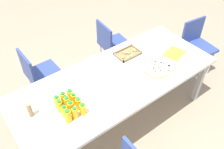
# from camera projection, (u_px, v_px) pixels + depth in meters

# --- Properties ---
(ground_plane) EXTENTS (12.00, 12.00, 0.00)m
(ground_plane) POSITION_uv_depth(u_px,v_px,m) (116.00, 119.00, 3.11)
(ground_plane) COLOR gray
(party_table) EXTENTS (2.32, 0.95, 0.73)m
(party_table) POSITION_uv_depth(u_px,v_px,m) (116.00, 81.00, 2.65)
(party_table) COLOR silver
(party_table) RESTS_ON ground_plane
(chair_end) EXTENTS (0.44, 0.44, 0.83)m
(chair_end) POSITION_uv_depth(u_px,v_px,m) (196.00, 43.00, 3.50)
(chair_end) COLOR #33478C
(chair_end) RESTS_ON ground_plane
(chair_far_left) EXTENTS (0.41, 0.41, 0.83)m
(chair_far_left) POSITION_uv_depth(u_px,v_px,m) (38.00, 73.00, 3.02)
(chair_far_left) COLOR #33478C
(chair_far_left) RESTS_ON ground_plane
(chair_far_right) EXTENTS (0.43, 0.43, 0.83)m
(chair_far_right) POSITION_uv_depth(u_px,v_px,m) (111.00, 43.00, 3.50)
(chair_far_right) COLOR #33478C
(chair_far_right) RESTS_ON ground_plane
(juice_bottle_0) EXTENTS (0.06, 0.06, 0.15)m
(juice_bottle_0) POSITION_uv_depth(u_px,v_px,m) (68.00, 116.00, 2.14)
(juice_bottle_0) COLOR #F9AE14
(juice_bottle_0) RESTS_ON party_table
(juice_bottle_1) EXTENTS (0.06, 0.06, 0.14)m
(juice_bottle_1) POSITION_uv_depth(u_px,v_px,m) (75.00, 113.00, 2.18)
(juice_bottle_1) COLOR #FAAC14
(juice_bottle_1) RESTS_ON party_table
(juice_bottle_2) EXTENTS (0.06, 0.06, 0.14)m
(juice_bottle_2) POSITION_uv_depth(u_px,v_px,m) (83.00, 109.00, 2.21)
(juice_bottle_2) COLOR #FAAD14
(juice_bottle_2) RESTS_ON party_table
(juice_bottle_3) EXTENTS (0.06, 0.06, 0.14)m
(juice_bottle_3) POSITION_uv_depth(u_px,v_px,m) (65.00, 111.00, 2.18)
(juice_bottle_3) COLOR #FAAE14
(juice_bottle_3) RESTS_ON party_table
(juice_bottle_4) EXTENTS (0.06, 0.06, 0.14)m
(juice_bottle_4) POSITION_uv_depth(u_px,v_px,m) (71.00, 107.00, 2.22)
(juice_bottle_4) COLOR #FAAC14
(juice_bottle_4) RESTS_ON party_table
(juice_bottle_5) EXTENTS (0.06, 0.06, 0.14)m
(juice_bottle_5) POSITION_uv_depth(u_px,v_px,m) (79.00, 104.00, 2.25)
(juice_bottle_5) COLOR #FAAC14
(juice_bottle_5) RESTS_ON party_table
(juice_bottle_6) EXTENTS (0.05, 0.05, 0.15)m
(juice_bottle_6) POSITION_uv_depth(u_px,v_px,m) (60.00, 106.00, 2.22)
(juice_bottle_6) COLOR #F9AD14
(juice_bottle_6) RESTS_ON party_table
(juice_bottle_7) EXTENTS (0.06, 0.06, 0.14)m
(juice_bottle_7) POSITION_uv_depth(u_px,v_px,m) (67.00, 102.00, 2.26)
(juice_bottle_7) COLOR #FAAC14
(juice_bottle_7) RESTS_ON party_table
(juice_bottle_8) EXTENTS (0.05, 0.05, 0.14)m
(juice_bottle_8) POSITION_uv_depth(u_px,v_px,m) (74.00, 99.00, 2.29)
(juice_bottle_8) COLOR #F9AE14
(juice_bottle_8) RESTS_ON party_table
(juice_bottle_9) EXTENTS (0.06, 0.06, 0.14)m
(juice_bottle_9) POSITION_uv_depth(u_px,v_px,m) (57.00, 102.00, 2.27)
(juice_bottle_9) COLOR #F9AC14
(juice_bottle_9) RESTS_ON party_table
(juice_bottle_10) EXTENTS (0.06, 0.06, 0.14)m
(juice_bottle_10) POSITION_uv_depth(u_px,v_px,m) (63.00, 98.00, 2.31)
(juice_bottle_10) COLOR #F9AC14
(juice_bottle_10) RESTS_ON party_table
(juice_bottle_11) EXTENTS (0.06, 0.06, 0.13)m
(juice_bottle_11) POSITION_uv_depth(u_px,v_px,m) (70.00, 95.00, 2.34)
(juice_bottle_11) COLOR #F9AE14
(juice_bottle_11) RESTS_ON party_table
(fruit_pizza) EXTENTS (0.33, 0.33, 0.05)m
(fruit_pizza) POSITION_uv_depth(u_px,v_px,m) (157.00, 68.00, 2.71)
(fruit_pizza) COLOR tan
(fruit_pizza) RESTS_ON party_table
(snack_tray) EXTENTS (0.30, 0.20, 0.04)m
(snack_tray) POSITION_uv_depth(u_px,v_px,m) (128.00, 54.00, 2.91)
(snack_tray) COLOR olive
(snack_tray) RESTS_ON party_table
(plate_stack) EXTENTS (0.20, 0.20, 0.02)m
(plate_stack) POSITION_uv_depth(u_px,v_px,m) (130.00, 80.00, 2.58)
(plate_stack) COLOR silver
(plate_stack) RESTS_ON party_table
(napkin_stack) EXTENTS (0.15, 0.15, 0.02)m
(napkin_stack) POSITION_uv_depth(u_px,v_px,m) (93.00, 69.00, 2.70)
(napkin_stack) COLOR white
(napkin_stack) RESTS_ON party_table
(cardboard_tube) EXTENTS (0.04, 0.04, 0.16)m
(cardboard_tube) POSITION_uv_depth(u_px,v_px,m) (30.00, 110.00, 2.18)
(cardboard_tube) COLOR #9E7A56
(cardboard_tube) RESTS_ON party_table
(paper_folder) EXTENTS (0.30, 0.25, 0.01)m
(paper_folder) POSITION_uv_depth(u_px,v_px,m) (174.00, 53.00, 2.93)
(paper_folder) COLOR yellow
(paper_folder) RESTS_ON party_table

